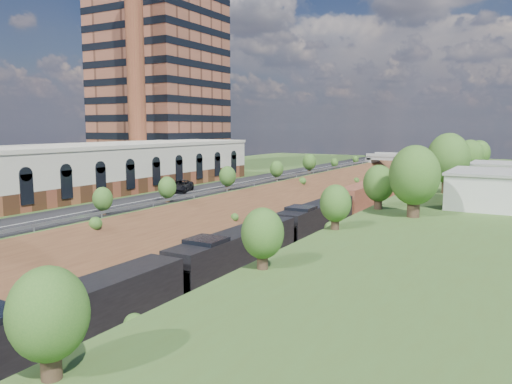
# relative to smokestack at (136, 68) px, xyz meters

# --- Properties ---
(platform_left) EXTENTS (44.00, 180.00, 5.00)m
(platform_left) POSITION_rel_smokestack_xyz_m (3.00, 4.00, -22.50)
(platform_left) COLOR #445F27
(platform_left) RESTS_ON ground
(embankment_left) EXTENTS (10.00, 180.00, 10.00)m
(embankment_left) POSITION_rel_smokestack_xyz_m (25.00, 4.00, -25.00)
(embankment_left) COLOR brown
(embankment_left) RESTS_ON ground
(embankment_right) EXTENTS (10.00, 180.00, 10.00)m
(embankment_right) POSITION_rel_smokestack_xyz_m (47.00, 4.00, -25.00)
(embankment_right) COLOR brown
(embankment_right) RESTS_ON ground
(rail_left_track) EXTENTS (1.58, 180.00, 0.18)m
(rail_left_track) POSITION_rel_smokestack_xyz_m (33.40, 4.00, -24.91)
(rail_left_track) COLOR gray
(rail_left_track) RESTS_ON ground
(rail_right_track) EXTENTS (1.58, 180.00, 0.18)m
(rail_right_track) POSITION_rel_smokestack_xyz_m (38.60, 4.00, -24.91)
(rail_right_track) COLOR gray
(rail_right_track) RESTS_ON ground
(road) EXTENTS (8.00, 180.00, 0.10)m
(road) POSITION_rel_smokestack_xyz_m (20.50, 4.00, -19.95)
(road) COLOR black
(road) RESTS_ON platform_left
(guardrail) EXTENTS (0.10, 171.00, 0.70)m
(guardrail) POSITION_rel_smokestack_xyz_m (24.60, 3.80, -19.45)
(guardrail) COLOR #99999E
(guardrail) RESTS_ON platform_left
(commercial_building) EXTENTS (14.30, 62.30, 7.00)m
(commercial_building) POSITION_rel_smokestack_xyz_m (8.00, -18.00, -16.49)
(commercial_building) COLOR brown
(commercial_building) RESTS_ON platform_left
(highrise_tower) EXTENTS (22.00, 22.00, 53.90)m
(highrise_tower) POSITION_rel_smokestack_xyz_m (-8.00, 16.00, 7.88)
(highrise_tower) COLOR brown
(highrise_tower) RESTS_ON platform_left
(smokestack) EXTENTS (3.20, 3.20, 40.00)m
(smokestack) POSITION_rel_smokestack_xyz_m (0.00, 0.00, 0.00)
(smokestack) COLOR brown
(smokestack) RESTS_ON platform_left
(overpass) EXTENTS (24.50, 8.30, 7.40)m
(overpass) POSITION_rel_smokestack_xyz_m (36.00, 66.00, -20.08)
(overpass) COLOR gray
(overpass) RESTS_ON ground
(white_building_near) EXTENTS (9.00, 12.00, 4.00)m
(white_building_near) POSITION_rel_smokestack_xyz_m (59.50, -4.00, -18.00)
(white_building_near) COLOR silver
(white_building_near) RESTS_ON platform_right
(white_building_far) EXTENTS (8.00, 10.00, 3.60)m
(white_building_far) POSITION_rel_smokestack_xyz_m (59.00, 18.00, -18.20)
(white_building_far) COLOR silver
(white_building_far) RESTS_ON platform_right
(tree_right_large) EXTENTS (5.25, 5.25, 7.61)m
(tree_right_large) POSITION_rel_smokestack_xyz_m (53.00, -16.00, -15.62)
(tree_right_large) COLOR #473323
(tree_right_large) RESTS_ON platform_right
(tree_left_crest) EXTENTS (2.45, 2.45, 3.55)m
(tree_left_crest) POSITION_rel_smokestack_xyz_m (24.20, -36.00, -17.96)
(tree_left_crest) COLOR #473323
(tree_left_crest) RESTS_ON platform_left
(freight_train) EXTENTS (3.27, 131.11, 4.82)m
(freight_train) POSITION_rel_smokestack_xyz_m (38.60, 9.11, -22.29)
(freight_train) COLOR black
(freight_train) RESTS_ON ground
(suv) EXTENTS (4.92, 6.73, 1.70)m
(suv) POSITION_rel_smokestack_xyz_m (19.10, -12.21, -19.05)
(suv) COLOR black
(suv) RESTS_ON road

